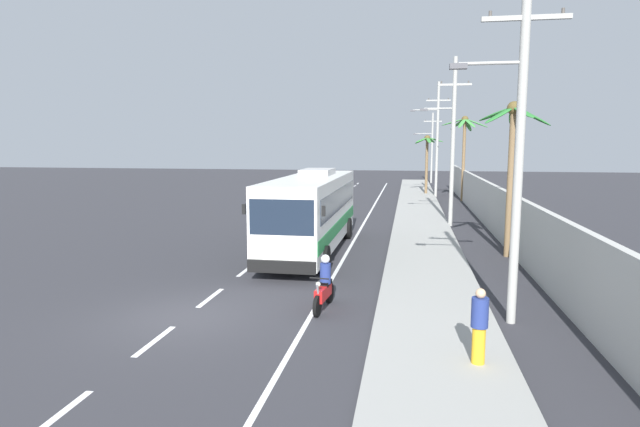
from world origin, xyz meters
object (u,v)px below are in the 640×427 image
coach_bus_foreground (312,209)px  motorcycle_beside_bus (324,287)px  pedestrian_near_kerb (479,325)px  utility_pole_nearest (518,139)px  utility_pole_far (436,137)px  palm_nearest (512,146)px  utility_pole_mid (452,139)px  palm_second (464,138)px  palm_third (427,151)px  utility_pole_distant (431,146)px

coach_bus_foreground → motorcycle_beside_bus: bearing=-77.0°
pedestrian_near_kerb → utility_pole_nearest: bearing=0.1°
motorcycle_beside_bus → utility_pole_far: 33.91m
coach_bus_foreground → palm_nearest: size_ratio=1.73×
utility_pole_far → pedestrian_near_kerb: bearing=-91.2°
coach_bus_foreground → utility_pole_nearest: utility_pole_nearest is taller
utility_pole_mid → palm_nearest: utility_pole_mid is taller
palm_second → coach_bus_foreground: bearing=-111.3°
utility_pole_mid → palm_second: size_ratio=1.37×
coach_bus_foreground → utility_pole_mid: size_ratio=1.17×
palm_third → pedestrian_near_kerb: bearing=-90.1°
coach_bus_foreground → utility_pole_nearest: (6.95, -8.41, 3.02)m
utility_pole_mid → motorcycle_beside_bus: bearing=-106.1°
palm_second → motorcycle_beside_bus: bearing=-102.6°
palm_nearest → utility_pole_distant: bearing=92.2°
utility_pole_nearest → utility_pole_mid: (-0.35, 16.79, 0.16)m
palm_nearest → palm_third: palm_nearest is taller
utility_pole_nearest → pedestrian_near_kerb: bearing=-110.6°
utility_pole_far → palm_second: (2.09, -3.06, -0.14)m
coach_bus_foreground → motorcycle_beside_bus: (1.86, -8.08, -1.23)m
utility_pole_nearest → palm_nearest: bearing=80.5°
utility_pole_mid → utility_pole_distant: bearing=89.7°
pedestrian_near_kerb → palm_second: bearing=15.8°
motorcycle_beside_bus → utility_pole_mid: bearing=73.9°
palm_second → palm_nearest: bearing=-90.6°
palm_third → utility_pole_mid: bearing=-87.6°
pedestrian_near_kerb → utility_pole_nearest: (1.19, 3.18, 3.90)m
utility_pole_nearest → palm_third: utility_pole_nearest is taller
motorcycle_beside_bus → pedestrian_near_kerb: size_ratio=1.20×
utility_pole_distant → palm_second: size_ratio=1.20×
coach_bus_foreground → utility_pole_distant: bearing=80.8°
utility_pole_distant → palm_nearest: size_ratio=1.29×
utility_pole_distant → pedestrian_near_kerb: bearing=-91.1°
palm_nearest → palm_second: 21.92m
pedestrian_near_kerb → palm_third: (0.06, 38.52, 3.11)m
utility_pole_mid → utility_pole_far: bearing=90.2°
coach_bus_foreground → palm_third: palm_third is taller
palm_nearest → palm_third: bearing=95.5°
utility_pole_nearest → utility_pole_far: size_ratio=0.91×
utility_pole_mid → utility_pole_nearest: bearing=-88.8°
motorcycle_beside_bus → palm_nearest: (6.54, 8.29, 4.03)m
palm_nearest → palm_third: size_ratio=1.17×
motorcycle_beside_bus → utility_pole_far: (4.68, 33.25, 4.73)m
pedestrian_near_kerb → utility_pole_mid: size_ratio=0.17×
pedestrian_near_kerb → palm_third: bearing=20.6°
utility_pole_far → palm_third: utility_pole_far is taller
coach_bus_foreground → utility_pole_distant: (6.79, 41.97, 2.62)m
palm_second → pedestrian_near_kerb: bearing=-94.9°
utility_pole_distant → palm_nearest: 41.79m
utility_pole_distant → utility_pole_nearest: bearing=-89.8°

